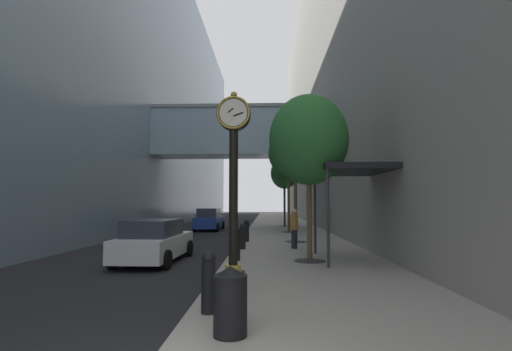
{
  "coord_description": "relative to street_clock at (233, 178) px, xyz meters",
  "views": [
    {
      "loc": [
        1.51,
        -3.78,
        2.17
      ],
      "look_at": [
        0.86,
        16.87,
        3.68
      ],
      "focal_mm": 25.98,
      "sensor_mm": 36.0,
      "label": 1
    }
  ],
  "objects": [
    {
      "name": "trash_bin",
      "position": [
        0.26,
        -3.27,
        -2.1
      ],
      "size": [
        0.53,
        0.53,
        1.05
      ],
      "color": "black",
      "rests_on": "sidewalk_right"
    },
    {
      "name": "bollard_fourth",
      "position": [
        -0.26,
        7.25,
        -2.05
      ],
      "size": [
        0.27,
        0.27,
        1.14
      ],
      "color": "black",
      "rests_on": "sidewalk_right"
    },
    {
      "name": "bollard_nearest",
      "position": [
        -0.26,
        -2.12,
        -2.05
      ],
      "size": [
        0.27,
        0.27,
        1.14
      ],
      "color": "black",
      "rests_on": "sidewalk_right"
    },
    {
      "name": "bollard_third",
      "position": [
        -0.26,
        4.12,
        -2.05
      ],
      "size": [
        0.27,
        0.27,
        1.14
      ],
      "color": "black",
      "rests_on": "sidewalk_right"
    },
    {
      "name": "sidewalk_right",
      "position": [
        2.19,
        24.72,
        -2.71
      ],
      "size": [
        5.73,
        80.0,
        0.14
      ],
      "primitive_type": "cube",
      "color": "#9E998E",
      "rests_on": "ground"
    },
    {
      "name": "car_silver_near",
      "position": [
        -5.09,
        27.72,
        -2.01
      ],
      "size": [
        2.03,
        4.67,
        1.57
      ],
      "color": "#B7BABF",
      "rests_on": "ground"
    },
    {
      "name": "car_white_mid",
      "position": [
        -3.29,
        4.47,
        -2.02
      ],
      "size": [
        2.1,
        4.45,
        1.55
      ],
      "color": "silver",
      "rests_on": "ground"
    },
    {
      "name": "ground_plane",
      "position": [
        -0.67,
        21.72,
        -2.78
      ],
      "size": [
        110.0,
        110.0,
        0.0
      ],
      "primitive_type": "plane",
      "color": "black",
      "rests_on": "ground"
    },
    {
      "name": "street_tree_mid_far",
      "position": [
        2.3,
        16.68,
        2.83
      ],
      "size": [
        2.79,
        2.79,
        7.1
      ],
      "color": "#333335",
      "rests_on": "sidewalk_right"
    },
    {
      "name": "storefront_awning",
      "position": [
        3.82,
        4.33,
        0.5
      ],
      "size": [
        2.4,
        3.6,
        3.3
      ],
      "color": "black",
      "rests_on": "sidewalk_right"
    },
    {
      "name": "street_tree_far",
      "position": [
        2.3,
        23.01,
        1.92
      ],
      "size": [
        2.37,
        2.37,
        5.95
      ],
      "color": "#333335",
      "rests_on": "sidewalk_right"
    },
    {
      "name": "street_tree_mid_near",
      "position": [
        2.3,
        10.35,
        2.6
      ],
      "size": [
        2.38,
        2.38,
        6.65
      ],
      "color": "#333335",
      "rests_on": "sidewalk_right"
    },
    {
      "name": "bollard_fifth",
      "position": [
        -0.26,
        10.37,
        -2.05
      ],
      "size": [
        0.27,
        0.27,
        1.14
      ],
      "color": "black",
      "rests_on": "sidewalk_right"
    },
    {
      "name": "street_tree_near",
      "position": [
        2.3,
        4.01,
        1.6
      ],
      "size": [
        2.8,
        2.8,
        5.87
      ],
      "color": "#333335",
      "rests_on": "sidewalk_right"
    },
    {
      "name": "building_block_left",
      "position": [
        -12.4,
        24.68,
        10.64
      ],
      "size": [
        22.35,
        80.0,
        26.95
      ],
      "color": "slate",
      "rests_on": "ground"
    },
    {
      "name": "building_block_right",
      "position": [
        9.56,
        24.72,
        11.63
      ],
      "size": [
        9.0,
        80.0,
        28.82
      ],
      "color": "gray",
      "rests_on": "ground"
    },
    {
      "name": "street_clock",
      "position": [
        0.0,
        0.0,
        0.0
      ],
      "size": [
        0.84,
        0.55,
        4.8
      ],
      "color": "black",
      "rests_on": "sidewalk_right"
    },
    {
      "name": "pedestrian_walking",
      "position": [
        2.01,
        7.51,
        -1.71
      ],
      "size": [
        0.34,
        0.34,
        1.75
      ],
      "color": "#23232D",
      "rests_on": "sidewalk_right"
    },
    {
      "name": "car_blue_far",
      "position": [
        -3.76,
        20.17,
        -1.95
      ],
      "size": [
        2.0,
        4.55,
        1.72
      ],
      "color": "navy",
      "rests_on": "ground"
    }
  ]
}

